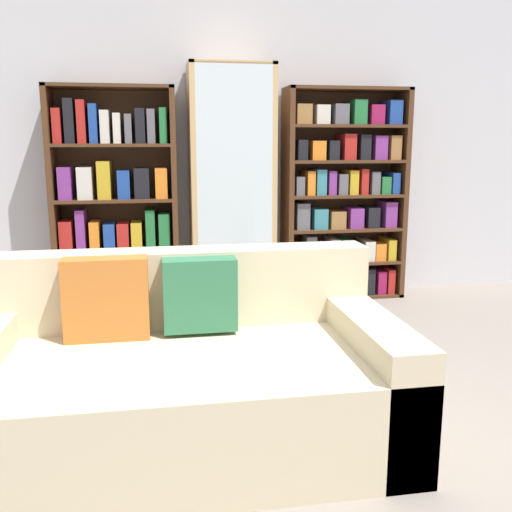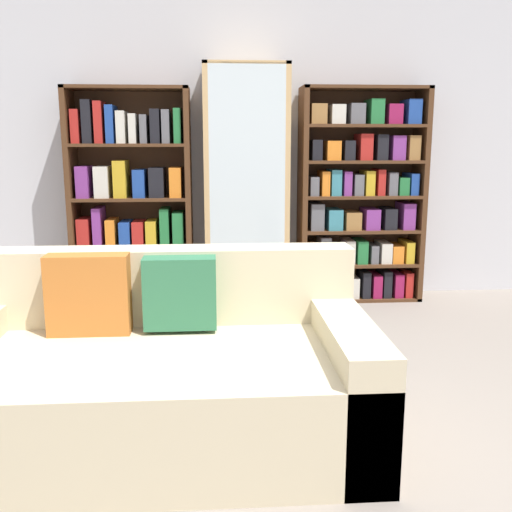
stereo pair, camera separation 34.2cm
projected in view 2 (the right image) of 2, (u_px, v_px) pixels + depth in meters
The scene contains 7 objects.
ground_plane at pixel (250, 497), 2.06m from camera, with size 16.00×16.00×0.00m, color gray.
wall_back at pixel (228, 130), 4.55m from camera, with size 7.05×0.06×2.70m.
couch at pixel (158, 376), 2.44m from camera, with size 1.79×0.97×0.78m.
bookshelf_left at pixel (131, 205), 4.41m from camera, with size 0.92×0.32×1.66m.
display_cabinet at pixel (246, 187), 4.43m from camera, with size 0.65×0.36×1.83m.
bookshelf_right at pixel (361, 200), 4.53m from camera, with size 0.98×0.32×1.67m.
wine_bottle at pixel (349, 337), 3.30m from camera, with size 0.08×0.08×0.37m.
Camera 2 is at (-0.11, -1.84, 1.26)m, focal length 40.00 mm.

